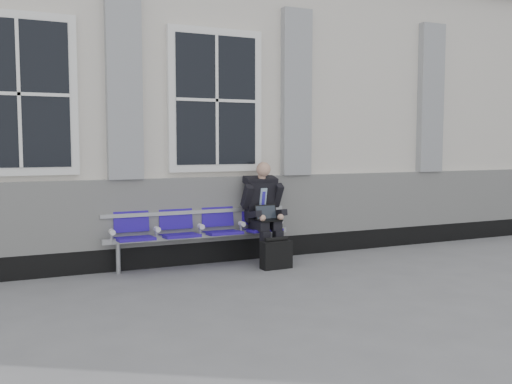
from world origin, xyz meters
name	(u,v)px	position (x,y,z in m)	size (l,w,h in m)	color
ground	(232,288)	(0.00, 0.00, 0.00)	(70.00, 70.00, 0.00)	slate
station_building	(153,110)	(-0.02, 3.47, 2.22)	(14.40, 4.40, 4.49)	beige
bench	(199,226)	(0.06, 1.32, 0.55)	(2.60, 0.47, 0.91)	#9EA0A3
businessman	(263,208)	(0.95, 1.19, 0.76)	(0.56, 0.75, 1.41)	black
briefcase	(276,254)	(0.93, 0.73, 0.19)	(0.42, 0.19, 0.42)	black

